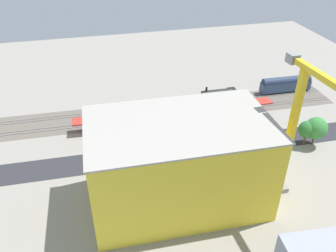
# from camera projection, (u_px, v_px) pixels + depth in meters

# --- Properties ---
(ground_plane) EXTENTS (206.09, 206.09, 0.00)m
(ground_plane) POSITION_uv_depth(u_px,v_px,m) (162.00, 145.00, 101.12)
(ground_plane) COLOR gray
(ground_plane) RESTS_ON ground
(rail_bed) EXTENTS (129.14, 17.90, 0.01)m
(rail_bed) POSITION_uv_depth(u_px,v_px,m) (149.00, 113.00, 116.39)
(rail_bed) COLOR #665E54
(rail_bed) RESTS_ON ground
(street_asphalt) EXTENTS (129.00, 12.30, 0.01)m
(street_asphalt) POSITION_uv_depth(u_px,v_px,m) (165.00, 154.00, 97.63)
(street_asphalt) COLOR #2D2D33
(street_asphalt) RESTS_ON ground
(track_rails) EXTENTS (128.77, 11.46, 0.12)m
(track_rails) POSITION_uv_depth(u_px,v_px,m) (149.00, 112.00, 116.29)
(track_rails) COLOR #9E9EA8
(track_rails) RESTS_ON ground
(platform_canopy_near) EXTENTS (63.95, 5.88, 4.24)m
(platform_canopy_near) POSITION_uv_depth(u_px,v_px,m) (176.00, 111.00, 109.69)
(platform_canopy_near) COLOR #B73328
(platform_canopy_near) RESTS_ON ground
(locomotive) EXTENTS (13.76, 3.35, 5.33)m
(locomotive) POSITION_uv_depth(u_px,v_px,m) (220.00, 95.00, 123.34)
(locomotive) COLOR black
(locomotive) RESTS_ON ground
(passenger_coach) EXTENTS (19.09, 3.65, 5.96)m
(passenger_coach) POSITION_uv_depth(u_px,v_px,m) (286.00, 84.00, 127.76)
(passenger_coach) COLOR black
(passenger_coach) RESTS_ON ground
(parked_car_0) EXTENTS (4.09, 1.85, 1.80)m
(parked_car_0) POSITION_uv_depth(u_px,v_px,m) (237.00, 134.00, 104.38)
(parked_car_0) COLOR black
(parked_car_0) RESTS_ON ground
(parked_car_1) EXTENTS (4.53, 1.98, 1.54)m
(parked_car_1) POSITION_uv_depth(u_px,v_px,m) (215.00, 138.00, 102.91)
(parked_car_1) COLOR black
(parked_car_1) RESTS_ON ground
(parked_car_2) EXTENTS (4.08, 1.88, 1.81)m
(parked_car_2) POSITION_uv_depth(u_px,v_px,m) (188.00, 141.00, 101.18)
(parked_car_2) COLOR black
(parked_car_2) RESTS_ON ground
(parked_car_3) EXTENTS (4.54, 2.02, 1.60)m
(parked_car_3) POSITION_uv_depth(u_px,v_px,m) (165.00, 144.00, 100.31)
(parked_car_3) COLOR black
(parked_car_3) RESTS_ON ground
(parked_car_4) EXTENTS (4.14, 1.85, 1.77)m
(parked_car_4) POSITION_uv_depth(u_px,v_px,m) (140.00, 148.00, 98.70)
(parked_car_4) COLOR black
(parked_car_4) RESTS_ON ground
(construction_building) EXTENTS (39.10, 23.65, 20.71)m
(construction_building) POSITION_uv_depth(u_px,v_px,m) (179.00, 164.00, 77.36)
(construction_building) COLOR yellow
(construction_building) RESTS_ON ground
(construction_roof_slab) EXTENTS (39.72, 24.27, 0.40)m
(construction_roof_slab) POSITION_uv_depth(u_px,v_px,m) (180.00, 124.00, 71.65)
(construction_roof_slab) COLOR #ADA89E
(construction_roof_slab) RESTS_ON construction_building
(tower_crane) EXTENTS (3.60, 22.52, 33.16)m
(tower_crane) POSITION_uv_depth(u_px,v_px,m) (297.00, 126.00, 74.27)
(tower_crane) COLOR gray
(tower_crane) RESTS_ON ground
(box_truck_0) EXTENTS (8.88, 3.62, 3.51)m
(box_truck_0) POSITION_uv_depth(u_px,v_px,m) (106.00, 163.00, 91.56)
(box_truck_0) COLOR black
(box_truck_0) RESTS_ON ground
(street_tree_0) EXTENTS (6.23, 6.23, 8.77)m
(street_tree_0) POSITION_uv_depth(u_px,v_px,m) (316.00, 128.00, 98.26)
(street_tree_0) COLOR brown
(street_tree_0) RESTS_ON ground
(street_tree_1) EXTENTS (4.27, 4.27, 7.41)m
(street_tree_1) POSITION_uv_depth(u_px,v_px,m) (213.00, 145.00, 92.27)
(street_tree_1) COLOR brown
(street_tree_1) RESTS_ON ground
(street_tree_2) EXTENTS (4.34, 4.34, 7.55)m
(street_tree_2) POSITION_uv_depth(u_px,v_px,m) (150.00, 153.00, 89.05)
(street_tree_2) COLOR brown
(street_tree_2) RESTS_ON ground
(street_tree_3) EXTENTS (6.29, 6.29, 8.60)m
(street_tree_3) POSITION_uv_depth(u_px,v_px,m) (148.00, 150.00, 89.99)
(street_tree_3) COLOR brown
(street_tree_3) RESTS_ON ground
(street_tree_4) EXTENTS (5.73, 5.73, 7.91)m
(street_tree_4) POSITION_uv_depth(u_px,v_px,m) (231.00, 142.00, 93.52)
(street_tree_4) COLOR brown
(street_tree_4) RESTS_ON ground
(street_tree_5) EXTENTS (4.89, 4.89, 7.73)m
(street_tree_5) POSITION_uv_depth(u_px,v_px,m) (307.00, 129.00, 98.40)
(street_tree_5) COLOR brown
(street_tree_5) RESTS_ON ground
(traffic_light) EXTENTS (0.50, 0.36, 6.69)m
(traffic_light) POSITION_uv_depth(u_px,v_px,m) (198.00, 126.00, 101.36)
(traffic_light) COLOR #333333
(traffic_light) RESTS_ON ground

